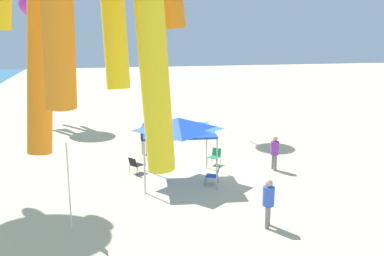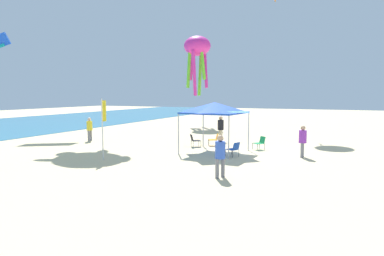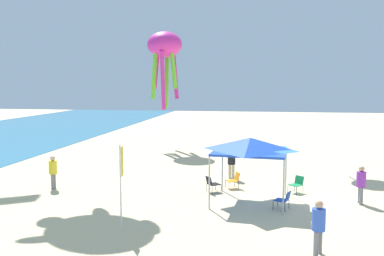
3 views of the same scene
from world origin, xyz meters
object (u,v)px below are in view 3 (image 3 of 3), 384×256
(person_kite_handler, at_px, (319,223))
(kite_octopus_magenta, at_px, (165,49))
(person_near_umbrella, at_px, (53,169))
(person_far_stroller, at_px, (232,160))
(folding_chair_left_of_tent, at_px, (212,183))
(person_by_tent, at_px, (361,182))
(folding_chair_near_cooler, at_px, (234,179))
(folding_chair_right_of_tent, at_px, (284,199))
(canopy_tent, at_px, (250,145))
(folding_chair_facing_ocean, at_px, (297,183))
(banner_flag, at_px, (121,179))

(person_kite_handler, distance_m, kite_octopus_magenta, 23.60)
(person_near_umbrella, bearing_deg, person_far_stroller, 101.62)
(folding_chair_left_of_tent, xyz_separation_m, person_by_tent, (-0.89, -6.82, 0.55))
(folding_chair_near_cooler, height_order, person_kite_handler, person_kite_handler)
(person_by_tent, height_order, person_near_umbrella, person_by_tent)
(folding_chair_right_of_tent, distance_m, folding_chair_near_cooler, 4.02)
(canopy_tent, height_order, folding_chair_near_cooler, canopy_tent)
(folding_chair_right_of_tent, relative_size, person_kite_handler, 0.46)
(kite_octopus_magenta, bearing_deg, folding_chair_left_of_tent, 138.82)
(folding_chair_facing_ocean, xyz_separation_m, person_near_umbrella, (-1.29, 12.31, 0.54))
(folding_chair_facing_ocean, xyz_separation_m, kite_octopus_magenta, (12.78, 9.67, 7.77))
(person_near_umbrella, xyz_separation_m, person_far_stroller, (3.70, -8.90, 0.08))
(canopy_tent, bearing_deg, folding_chair_facing_ocean, -49.22)
(folding_chair_right_of_tent, height_order, folding_chair_left_of_tent, same)
(person_by_tent, bearing_deg, folding_chair_near_cooler, 73.19)
(folding_chair_facing_ocean, height_order, kite_octopus_magenta, kite_octopus_magenta)
(person_by_tent, distance_m, person_near_umbrella, 14.95)
(person_by_tent, height_order, person_far_stroller, person_far_stroller)
(folding_chair_right_of_tent, bearing_deg, person_by_tent, 135.62)
(folding_chair_near_cooler, bearing_deg, person_far_stroller, 161.69)
(canopy_tent, relative_size, person_near_umbrella, 2.01)
(person_kite_handler, relative_size, person_far_stroller, 0.96)
(person_far_stroller, bearing_deg, person_by_tent, 19.18)
(folding_chair_left_of_tent, relative_size, person_far_stroller, 0.44)
(person_kite_handler, bearing_deg, folding_chair_facing_ocean, 28.40)
(folding_chair_right_of_tent, height_order, person_by_tent, person_by_tent)
(folding_chair_right_of_tent, relative_size, kite_octopus_magenta, 0.13)
(folding_chair_right_of_tent, xyz_separation_m, person_kite_handler, (-4.58, -0.78, 0.57))
(folding_chair_right_of_tent, xyz_separation_m, banner_flag, (-3.49, 6.05, 1.46))
(folding_chair_left_of_tent, distance_m, folding_chair_facing_ocean, 4.23)
(folding_chair_facing_ocean, relative_size, banner_flag, 0.25)
(kite_octopus_magenta, bearing_deg, person_kite_handler, 141.97)
(kite_octopus_magenta, bearing_deg, folding_chair_facing_ocean, 153.69)
(canopy_tent, relative_size, folding_chair_near_cooler, 4.24)
(folding_chair_left_of_tent, relative_size, person_by_tent, 0.47)
(person_near_umbrella, bearing_deg, banner_flag, 35.63)
(folding_chair_near_cooler, distance_m, person_near_umbrella, 9.33)
(folding_chair_facing_ocean, relative_size, person_by_tent, 0.47)
(person_kite_handler, bearing_deg, person_near_umbrella, 91.72)
(folding_chair_near_cooler, relative_size, person_near_umbrella, 0.47)
(folding_chair_facing_ocean, relative_size, person_kite_handler, 0.46)
(folding_chair_left_of_tent, relative_size, folding_chair_near_cooler, 1.00)
(folding_chair_left_of_tent, height_order, person_far_stroller, person_far_stroller)
(canopy_tent, distance_m, folding_chair_near_cooler, 3.27)
(person_kite_handler, xyz_separation_m, kite_octopus_magenta, (20.31, 9.64, 7.20))
(person_by_tent, relative_size, person_kite_handler, 0.98)
(folding_chair_facing_ocean, bearing_deg, person_by_tent, 12.24)
(canopy_tent, height_order, person_kite_handler, canopy_tent)
(canopy_tent, distance_m, folding_chair_left_of_tent, 3.16)
(person_far_stroller, relative_size, kite_octopus_magenta, 0.29)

